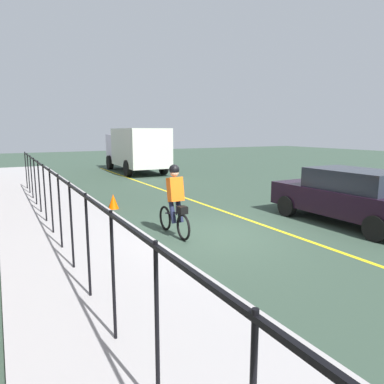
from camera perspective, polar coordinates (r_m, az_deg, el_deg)
name	(u,v)px	position (r m, az deg, el deg)	size (l,w,h in m)	color
ground_plane	(218,234)	(9.38, 4.16, -6.68)	(80.00, 80.00, 0.00)	#2E4135
lane_line_centre	(266,226)	(10.30, 11.69, -5.33)	(36.00, 0.12, 0.01)	yellow
sidewalk	(85,252)	(8.11, -16.74, -9.19)	(40.00, 3.20, 0.15)	#969394
iron_fence	(54,192)	(8.72, -21.08, 0.02)	(17.06, 0.04, 1.60)	black
cyclist_lead	(175,201)	(9.00, -2.73, -1.40)	(1.71, 0.36, 1.83)	black
patrol_sedan	(349,195)	(11.14, 23.73, -0.51)	(4.42, 1.96, 1.58)	black
box_truck_background	(136,148)	(23.23, -8.89, 6.93)	(6.80, 2.75, 2.78)	beige
traffic_cone_near	(113,202)	(12.56, -12.43, -1.49)	(0.36, 0.36, 0.50)	#EB4D00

